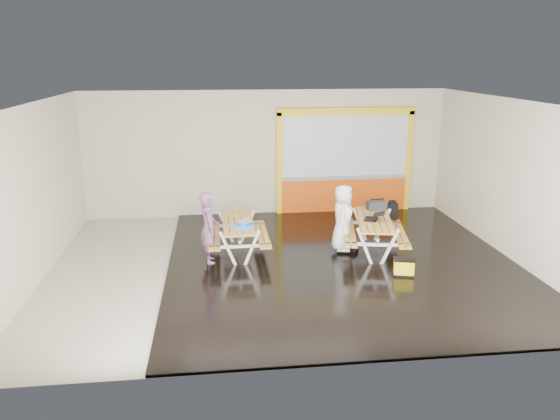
{
  "coord_description": "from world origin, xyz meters",
  "views": [
    {
      "loc": [
        -1.4,
        -10.85,
        4.39
      ],
      "look_at": [
        0.0,
        0.9,
        1.0
      ],
      "focal_mm": 34.69,
      "sensor_mm": 36.0,
      "label": 1
    }
  ],
  "objects": [
    {
      "name": "picnic_table_left",
      "position": [
        -0.97,
        0.81,
        0.6
      ],
      "size": [
        1.35,
        1.97,
        0.79
      ],
      "color": "#BD8637",
      "rests_on": "deck"
    },
    {
      "name": "room",
      "position": [
        0.0,
        0.0,
        1.75
      ],
      "size": [
        10.02,
        8.02,
        3.52
      ],
      "color": "#BFB5A2",
      "rests_on": "ground"
    },
    {
      "name": "laptop_left",
      "position": [
        -0.93,
        0.36,
        0.84
      ],
      "size": [
        0.47,
        0.44,
        0.17
      ],
      "color": "silver",
      "rests_on": "picnic_table_left"
    },
    {
      "name": "person_right",
      "position": [
        1.39,
        0.59,
        0.86
      ],
      "size": [
        0.67,
        0.84,
        1.51
      ],
      "primitive_type": "imported",
      "rotation": [
        0.0,
        0.0,
        1.28
      ],
      "color": "white",
      "rests_on": "deck"
    },
    {
      "name": "blue_pouch",
      "position": [
        -0.84,
        0.28,
        0.84
      ],
      "size": [
        0.36,
        0.25,
        0.1
      ],
      "primitive_type": "cube",
      "rotation": [
        0.0,
        0.0,
        0.0
      ],
      "color": "blue",
      "rests_on": "picnic_table_left"
    },
    {
      "name": "backpack",
      "position": [
        2.81,
        1.42,
        0.76
      ],
      "size": [
        0.3,
        0.23,
        0.46
      ],
      "color": "black",
      "rests_on": "picnic_table_right"
    },
    {
      "name": "laptop_right",
      "position": [
        2.08,
        0.46,
        0.88
      ],
      "size": [
        0.56,
        0.53,
        0.18
      ],
      "color": "black",
      "rests_on": "picnic_table_right"
    },
    {
      "name": "deck",
      "position": [
        1.25,
        0.0,
        0.03
      ],
      "size": [
        7.5,
        7.98,
        0.05
      ],
      "primitive_type": "cube",
      "color": "black",
      "rests_on": "room"
    },
    {
      "name": "picnic_table_right",
      "position": [
        2.12,
        0.54,
        0.63
      ],
      "size": [
        1.77,
        2.3,
        0.83
      ],
      "color": "#BD8637",
      "rests_on": "deck"
    },
    {
      "name": "fluke_bag",
      "position": [
        2.33,
        -0.93,
        0.22
      ],
      "size": [
        0.47,
        0.37,
        0.36
      ],
      "color": "black",
      "rests_on": "deck"
    },
    {
      "name": "person_left",
      "position": [
        -1.62,
        0.33,
        0.83
      ],
      "size": [
        0.46,
        0.62,
        1.57
      ],
      "primitive_type": "imported",
      "rotation": [
        0.0,
        0.0,
        1.72
      ],
      "color": "#754A71",
      "rests_on": "deck"
    },
    {
      "name": "toolbox",
      "position": [
        2.38,
        1.29,
        0.93
      ],
      "size": [
        0.48,
        0.28,
        0.27
      ],
      "color": "black",
      "rests_on": "picnic_table_right"
    },
    {
      "name": "dark_case",
      "position": [
        1.57,
        0.72,
        0.13
      ],
      "size": [
        0.53,
        0.48,
        0.16
      ],
      "primitive_type": "cube",
      "rotation": [
        0.0,
        0.0,
        -0.5
      ],
      "color": "black",
      "rests_on": "deck"
    },
    {
      "name": "kiosk",
      "position": [
        2.2,
        3.93,
        1.44
      ],
      "size": [
        3.88,
        0.16,
        3.0
      ],
      "color": "#E15210",
      "rests_on": "room"
    }
  ]
}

